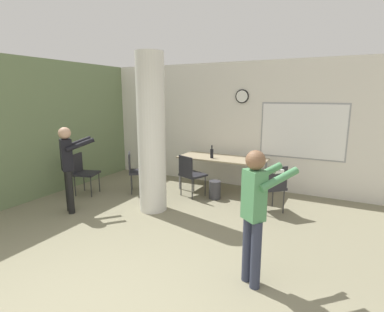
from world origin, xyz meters
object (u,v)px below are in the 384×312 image
object	(u,v)px
bottle_on_table	(212,153)
person_watching_back	(69,163)
person_playing_side	(255,208)
chair_table_left	(190,173)
folding_table	(222,160)
chair_by_left_wall	(83,171)
chair_table_right	(272,185)
chair_near_pillar	(136,169)

from	to	relation	value
bottle_on_table	person_watching_back	xyz separation A→B (m)	(-1.78, -2.23, 0.05)
bottle_on_table	person_playing_side	distance (m)	3.29
person_watching_back	person_playing_side	bearing A→B (deg)	-9.31
chair_table_left	person_watching_back	size ratio (longest dim) A/B	0.56
bottle_on_table	chair_table_left	xyz separation A→B (m)	(-0.25, -0.51, -0.34)
person_playing_side	folding_table	bearing A→B (deg)	117.53
chair_by_left_wall	bottle_on_table	bearing A→B (deg)	30.71
chair_table_right	person_watching_back	size ratio (longest dim) A/B	0.56
bottle_on_table	chair_near_pillar	bearing A→B (deg)	-151.56
chair_table_left	chair_near_pillar	size ratio (longest dim) A/B	1.00
bottle_on_table	folding_table	bearing A→B (deg)	38.23
chair_table_right	chair_near_pillar	xyz separation A→B (m)	(-2.88, -0.17, 0.00)
chair_table_left	chair_by_left_wall	size ratio (longest dim) A/B	1.00
chair_table_right	person_playing_side	xyz separation A→B (m)	(0.28, -2.20, 0.39)
person_watching_back	chair_table_left	bearing A→B (deg)	48.49
person_playing_side	chair_table_right	bearing A→B (deg)	97.31
bottle_on_table	chair_near_pillar	distance (m)	1.67
folding_table	chair_table_right	size ratio (longest dim) A/B	2.18
chair_table_right	person_watching_back	world-z (taller)	person_watching_back
folding_table	chair_near_pillar	size ratio (longest dim) A/B	2.18
chair_near_pillar	person_playing_side	xyz separation A→B (m)	(3.16, -2.03, 0.39)
folding_table	person_watching_back	xyz separation A→B (m)	(-1.96, -2.38, 0.20)
chair_by_left_wall	person_playing_side	bearing A→B (deg)	-19.08
chair_table_left	chair_by_left_wall	bearing A→B (deg)	-157.04
folding_table	chair_by_left_wall	size ratio (longest dim) A/B	2.18
chair_by_left_wall	chair_table_right	size ratio (longest dim) A/B	1.00
chair_near_pillar	person_playing_side	distance (m)	3.77
chair_table_right	bottle_on_table	bearing A→B (deg)	157.19
person_watching_back	chair_near_pillar	bearing A→B (deg)	76.76
chair_by_left_wall	person_watching_back	distance (m)	1.09
person_playing_side	person_watching_back	distance (m)	3.55
chair_near_pillar	person_playing_side	world-z (taller)	person_playing_side
bottle_on_table	person_watching_back	world-z (taller)	person_watching_back
chair_near_pillar	bottle_on_table	bearing A→B (deg)	28.44
chair_table_right	person_playing_side	distance (m)	2.25
folding_table	chair_by_left_wall	world-z (taller)	chair_by_left_wall
bottle_on_table	chair_table_left	size ratio (longest dim) A/B	0.32
folding_table	chair_table_left	distance (m)	0.81
chair_by_left_wall	person_watching_back	world-z (taller)	person_watching_back
bottle_on_table	person_playing_side	size ratio (longest dim) A/B	0.18
chair_by_left_wall	person_watching_back	xyz separation A→B (m)	(0.57, -0.83, 0.40)
person_playing_side	person_watching_back	world-z (taller)	person_watching_back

